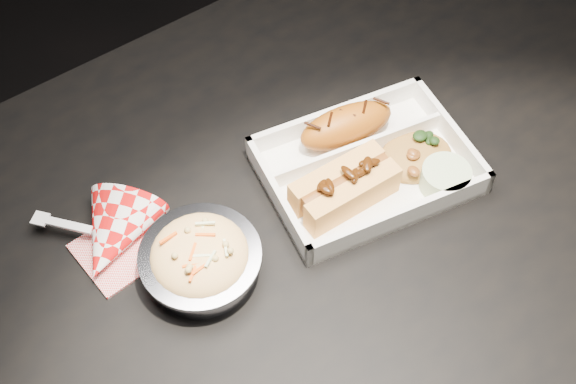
# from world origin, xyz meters

# --- Properties ---
(dining_table) EXTENTS (1.20, 0.80, 0.75)m
(dining_table) POSITION_xyz_m (0.00, 0.00, 0.66)
(dining_table) COLOR black
(dining_table) RESTS_ON ground
(food_tray) EXTENTS (0.28, 0.23, 0.04)m
(food_tray) POSITION_xyz_m (0.11, 0.01, 0.76)
(food_tray) COLOR silver
(food_tray) RESTS_ON dining_table
(fried_pastry) EXTENTS (0.13, 0.08, 0.05)m
(fried_pastry) POSITION_xyz_m (0.12, 0.07, 0.78)
(fried_pastry) COLOR #A15110
(fried_pastry) RESTS_ON food_tray
(hotdog) EXTENTS (0.13, 0.06, 0.06)m
(hotdog) POSITION_xyz_m (0.06, -0.00, 0.78)
(hotdog) COLOR #E7A24F
(hotdog) RESTS_ON food_tray
(fried_rice_mound) EXTENTS (0.11, 0.10, 0.03)m
(fried_rice_mound) POSITION_xyz_m (0.17, -0.01, 0.77)
(fried_rice_mound) COLOR #B17933
(fried_rice_mound) RESTS_ON food_tray
(cupcake_liner) EXTENTS (0.06, 0.06, 0.03)m
(cupcake_liner) POSITION_xyz_m (0.17, -0.06, 0.77)
(cupcake_liner) COLOR #B3CA98
(cupcake_liner) RESTS_ON food_tray
(foil_coleslaw_cup) EXTENTS (0.14, 0.14, 0.06)m
(foil_coleslaw_cup) POSITION_xyz_m (-0.13, 0.02, 0.78)
(foil_coleslaw_cup) COLOR silver
(foil_coleslaw_cup) RESTS_ON dining_table
(napkin_fork) EXTENTS (0.15, 0.16, 0.10)m
(napkin_fork) POSITION_xyz_m (-0.20, 0.11, 0.77)
(napkin_fork) COLOR red
(napkin_fork) RESTS_ON dining_table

